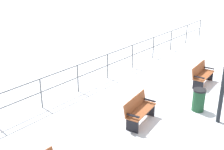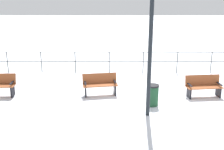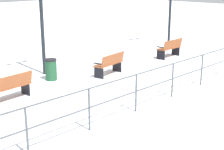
# 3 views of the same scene
# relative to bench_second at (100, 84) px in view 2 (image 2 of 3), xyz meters

# --- Properties ---
(ground_plane) EXTENTS (80.00, 80.00, 0.00)m
(ground_plane) POSITION_rel_bench_second_xyz_m (0.21, 2.14, -0.47)
(ground_plane) COLOR white
(ground_plane) RESTS_ON ground
(bench_second) EXTENTS (0.75, 1.50, 0.89)m
(bench_second) POSITION_rel_bench_second_xyz_m (0.00, 0.00, 0.00)
(bench_second) COLOR brown
(bench_second) RESTS_ON ground
(bench_third) EXTENTS (0.68, 1.50, 0.87)m
(bench_third) POSITION_rel_bench_second_xyz_m (0.17, 4.26, -0.02)
(bench_third) COLOR brown
(bench_third) RESTS_ON ground
(lamppost_middle) EXTENTS (0.25, 1.07, 4.54)m
(lamppost_middle) POSITION_rel_bench_second_xyz_m (1.98, 1.76, 2.48)
(lamppost_middle) COLOR black
(lamppost_middle) RESTS_ON ground
(waterfront_railing) EXTENTS (0.05, 18.04, 1.15)m
(waterfront_railing) POSITION_rel_bench_second_xyz_m (-3.27, 2.14, 0.30)
(waterfront_railing) COLOR #4C5156
(waterfront_railing) RESTS_ON ground
(trash_bin) EXTENTS (0.45, 0.45, 0.82)m
(trash_bin) POSITION_rel_bench_second_xyz_m (1.11, 2.05, -0.06)
(trash_bin) COLOR #1E4C2D
(trash_bin) RESTS_ON ground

